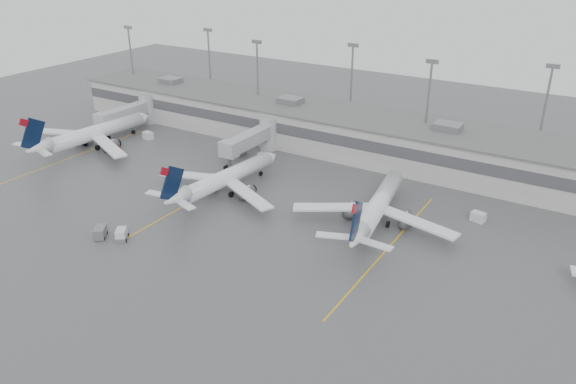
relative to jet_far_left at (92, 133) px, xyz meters
The scene contains 18 objects.
ground 61.56m from the jet_far_left, 30.00° to the right, with size 260.00×260.00×0.00m, color #4D4D4F.
terminal 59.81m from the jet_far_left, 27.10° to the left, with size 152.00×17.00×9.45m.
light_masts 63.27m from the jet_far_left, 31.80° to the left, with size 142.40×8.00×20.60m.
jet_bridge_left 15.17m from the jet_far_left, 98.56° to the left, with size 4.00×17.20×7.00m.
jet_bridge_right 36.01m from the jet_far_left, 24.59° to the left, with size 4.00×17.20×7.00m.
stand_markings 53.76m from the jet_far_left, ahead, with size 105.25×40.00×0.01m.
jet_far_left is the anchor object (origin of this frame).
jet_mid_left 38.73m from the jet_far_left, ahead, with size 25.77×29.02×9.39m.
jet_mid_right 66.06m from the jet_far_left, ahead, with size 26.30×29.69×9.65m.
baggage_tug 43.56m from the jet_far_left, 35.53° to the right, with size 2.85×3.08×1.70m.
baggage_cart 41.74m from the jet_far_left, 39.43° to the right, with size 2.77×3.02×1.70m.
gse_uld_a 12.19m from the jet_far_left, 59.20° to the left, with size 2.25×1.50×1.60m, color silver.
gse_uld_b 38.06m from the jet_far_left, 19.48° to the left, with size 2.28×1.52×1.61m, color silver.
gse_uld_c 80.26m from the jet_far_left, ahead, with size 2.17×1.45×1.54m, color silver.
gse_loader 32.09m from the jet_far_left, 23.57° to the left, with size 1.93×3.09×1.93m, color slate.
cone_a 6.33m from the jet_far_left, 32.47° to the left, with size 0.47×0.47×0.74m, color #E24D04.
cone_b 31.60m from the jet_far_left, 13.89° to the left, with size 0.39×0.39×0.62m, color #E24D04.
cone_c 62.20m from the jet_far_left, ahead, with size 0.38×0.38×0.60m, color #E24D04.
Camera 1 is at (42.36, -44.39, 42.19)m, focal length 35.00 mm.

